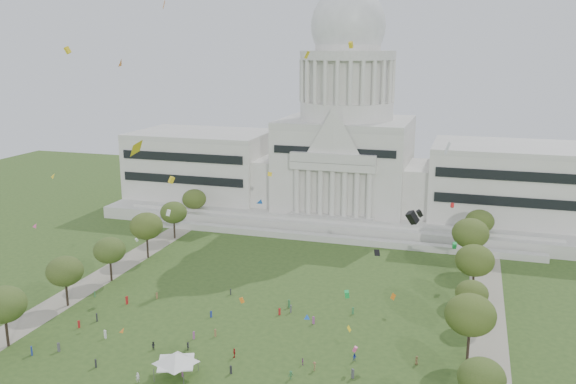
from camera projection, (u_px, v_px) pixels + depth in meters
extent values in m
plane|color=#324D1E|center=(217.00, 372.00, 112.44)|extent=(400.00, 400.00, 0.00)
cube|color=beige|center=(345.00, 209.00, 218.98)|extent=(160.00, 60.00, 4.00)
cube|color=beige|center=(323.00, 238.00, 188.51)|extent=(130.00, 3.00, 2.00)
cube|color=beige|center=(329.00, 226.00, 195.61)|extent=(140.00, 3.00, 5.00)
cube|color=beige|center=(203.00, 165.00, 230.71)|extent=(50.00, 34.00, 22.00)
cube|color=beige|center=(510.00, 184.00, 199.40)|extent=(50.00, 34.00, 22.00)
cube|color=beige|center=(271.00, 179.00, 221.57)|extent=(12.00, 26.00, 16.00)
cube|color=beige|center=(422.00, 188.00, 206.20)|extent=(12.00, 26.00, 16.00)
cube|color=beige|center=(345.00, 165.00, 214.36)|extent=(44.00, 38.00, 28.00)
cube|color=beige|center=(333.00, 167.00, 195.02)|extent=(28.00, 3.00, 2.40)
cube|color=black|center=(182.00, 168.00, 214.25)|extent=(46.00, 0.40, 11.00)
cube|color=black|center=(513.00, 189.00, 182.93)|extent=(46.00, 0.40, 11.00)
cylinder|color=beige|center=(346.00, 110.00, 209.89)|extent=(32.00, 32.00, 6.00)
cylinder|color=beige|center=(347.00, 81.00, 207.58)|extent=(28.00, 28.00, 14.00)
cylinder|color=beige|center=(348.00, 55.00, 205.62)|extent=(32.40, 32.40, 3.00)
cylinder|color=beige|center=(348.00, 38.00, 204.36)|extent=(22.00, 22.00, 8.00)
ellipsoid|color=silver|center=(348.00, 26.00, 203.43)|extent=(25.00, 25.00, 26.20)
cube|color=gray|center=(89.00, 284.00, 154.01)|extent=(8.00, 160.00, 0.04)
cube|color=gray|center=(487.00, 335.00, 126.68)|extent=(8.00, 160.00, 0.04)
cylinder|color=black|center=(7.00, 333.00, 121.56)|extent=(0.56, 0.56, 5.75)
ellipsoid|color=#37501D|center=(4.00, 304.00, 120.16)|extent=(8.86, 8.86, 7.25)
ellipsoid|color=#334C19|center=(482.00, 378.00, 95.88)|extent=(7.58, 7.58, 6.20)
cylinder|color=black|center=(67.00, 295.00, 140.73)|extent=(0.56, 0.56, 5.47)
ellipsoid|color=#35471A|center=(65.00, 271.00, 139.39)|extent=(8.42, 8.42, 6.89)
cylinder|color=black|center=(468.00, 347.00, 115.37)|extent=(0.56, 0.56, 6.20)
ellipsoid|color=#3B5018|center=(470.00, 315.00, 113.86)|extent=(9.55, 9.55, 7.82)
cylinder|color=black|center=(111.00, 271.00, 155.94)|extent=(0.56, 0.56, 5.27)
ellipsoid|color=#354B1C|center=(110.00, 250.00, 154.65)|extent=(8.12, 8.12, 6.65)
cylinder|color=black|center=(470.00, 314.00, 131.36)|extent=(0.56, 0.56, 4.56)
ellipsoid|color=#3A4A19|center=(472.00, 294.00, 130.25)|extent=(7.01, 7.01, 5.74)
cylinder|color=black|center=(148.00, 248.00, 173.07)|extent=(0.56, 0.56, 6.03)
ellipsoid|color=#3E4F19|center=(146.00, 226.00, 171.59)|extent=(9.29, 9.29, 7.60)
cylinder|color=black|center=(473.00, 285.00, 145.57)|extent=(0.56, 0.56, 5.97)
ellipsoid|color=#384A16|center=(475.00, 260.00, 144.11)|extent=(9.19, 9.19, 7.52)
cylinder|color=black|center=(174.00, 230.00, 190.76)|extent=(0.56, 0.56, 5.41)
ellipsoid|color=#334A18|center=(174.00, 212.00, 189.44)|extent=(8.33, 8.33, 6.81)
cylinder|color=black|center=(469.00, 257.00, 164.64)|extent=(0.56, 0.56, 6.37)
ellipsoid|color=#3D4F1B|center=(471.00, 233.00, 163.08)|extent=(9.82, 9.82, 8.03)
cylinder|color=black|center=(195.00, 215.00, 208.11)|extent=(0.56, 0.56, 5.32)
ellipsoid|color=#364815|center=(194.00, 199.00, 206.81)|extent=(8.19, 8.19, 6.70)
cylinder|color=black|center=(478.00, 240.00, 180.73)|extent=(0.56, 0.56, 5.47)
ellipsoid|color=#354916|center=(480.00, 221.00, 179.39)|extent=(8.42, 8.42, 6.89)
cylinder|color=#4C4C4C|center=(154.00, 375.00, 108.76)|extent=(0.12, 0.12, 2.63)
cylinder|color=#4C4C4C|center=(184.00, 380.00, 107.08)|extent=(0.12, 0.12, 2.63)
cylinder|color=#4C4C4C|center=(169.00, 360.00, 114.24)|extent=(0.12, 0.12, 2.63)
cylinder|color=#4C4C4C|center=(198.00, 364.00, 112.56)|extent=(0.12, 0.12, 2.63)
cube|color=white|center=(176.00, 363.00, 110.33)|extent=(8.26, 8.26, 0.21)
pyramid|color=white|center=(176.00, 357.00, 110.06)|extent=(11.56, 11.56, 2.10)
imported|color=olive|center=(417.00, 360.00, 114.95)|extent=(0.82, 0.98, 1.71)
imported|color=navy|center=(355.00, 357.00, 116.10)|extent=(0.86, 0.62, 1.61)
imported|color=olive|center=(314.00, 366.00, 112.77)|extent=(0.82, 1.23, 1.75)
imported|color=#B21E1E|center=(234.00, 353.00, 117.52)|extent=(1.00, 1.27, 1.92)
imported|color=#4C4C51|center=(188.00, 346.00, 120.55)|extent=(1.24, 1.63, 1.64)
imported|color=silver|center=(138.00, 377.00, 108.79)|extent=(0.86, 0.84, 1.91)
imported|color=#26262B|center=(153.00, 346.00, 120.58)|extent=(0.94, 0.71, 1.72)
imported|color=#33723F|center=(291.00, 375.00, 109.83)|extent=(1.17, 1.10, 1.64)
imported|color=#994C8C|center=(303.00, 362.00, 114.75)|extent=(0.56, 0.88, 1.41)
cube|color=#4C4C51|center=(59.00, 347.00, 119.81)|extent=(0.57, 0.50, 1.84)
cube|color=#26262B|center=(231.00, 370.00, 111.68)|extent=(0.49, 0.45, 1.57)
cube|color=#33723F|center=(353.00, 311.00, 136.72)|extent=(0.50, 0.41, 1.61)
cube|color=#B21E1E|center=(79.00, 324.00, 129.98)|extent=(0.32, 0.46, 1.64)
cube|color=olive|center=(157.00, 295.00, 145.28)|extent=(0.43, 0.47, 1.50)
cube|color=navy|center=(32.00, 351.00, 118.38)|extent=(0.54, 0.56, 1.83)
cube|color=#26262B|center=(231.00, 292.00, 147.49)|extent=(0.36, 0.45, 1.49)
cube|color=#33723F|center=(95.00, 294.00, 146.09)|extent=(0.44, 0.46, 1.48)
cube|color=#994C8C|center=(182.00, 373.00, 110.75)|extent=(0.41, 0.46, 1.47)
cube|color=#994C8C|center=(314.00, 320.00, 131.81)|extent=(0.53, 0.43, 1.71)
cube|color=#4C4C51|center=(291.00, 309.00, 137.53)|extent=(0.38, 0.52, 1.76)
cube|color=#4C4C51|center=(353.00, 374.00, 110.11)|extent=(0.57, 0.55, 1.84)
cube|color=navy|center=(211.00, 314.00, 135.08)|extent=(0.46, 0.45, 1.49)
cube|color=#26262B|center=(96.00, 363.00, 113.88)|extent=(0.50, 0.49, 1.63)
cube|color=#994C8C|center=(179.00, 358.00, 115.92)|extent=(0.50, 0.36, 1.73)
cube|color=#994C8C|center=(194.00, 335.00, 125.02)|extent=(0.27, 0.43, 1.60)
cube|color=#B21E1E|center=(280.00, 312.00, 136.28)|extent=(0.48, 0.49, 1.60)
cube|color=#33723F|center=(289.00, 304.00, 140.18)|extent=(0.57, 0.55, 1.86)
cube|color=olive|center=(215.00, 333.00, 126.12)|extent=(0.27, 0.43, 1.60)
cube|color=silver|center=(105.00, 334.00, 125.27)|extent=(0.54, 0.41, 1.80)
cube|color=#26262B|center=(97.00, 317.00, 133.10)|extent=(0.53, 0.57, 1.82)
cube|color=#B21E1E|center=(127.00, 300.00, 142.00)|extent=(0.45, 0.58, 1.94)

